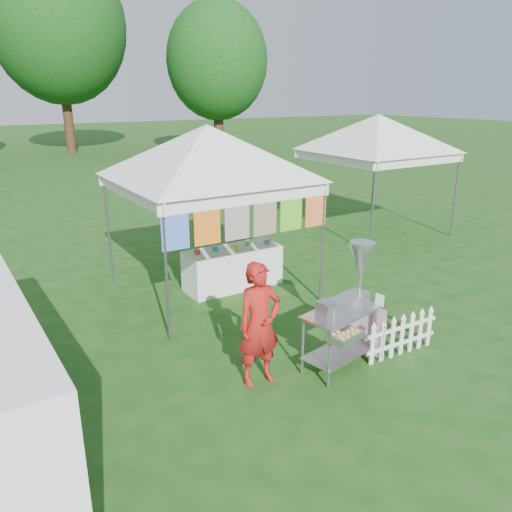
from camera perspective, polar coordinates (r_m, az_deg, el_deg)
ground at (r=6.72m, az=9.07°, el=-13.50°), size 120.00×120.00×0.00m
canopy_main at (r=8.66m, az=-5.64°, el=14.67°), size 4.24×4.24×3.45m
canopy_right at (r=13.16m, az=13.87°, el=15.44°), size 4.24×4.24×3.45m
tree_mid at (r=33.16m, az=-21.72°, el=23.28°), size 7.60×7.60×11.52m
tree_right at (r=29.72m, az=-4.47°, el=21.35°), size 5.60×5.60×8.42m
donut_cart at (r=6.63m, az=10.74°, el=-4.61°), size 1.20×1.01×1.65m
vendor at (r=6.17m, az=0.40°, el=-7.81°), size 0.60×0.41×1.59m
picket_fence at (r=7.30m, az=16.33°, el=-8.76°), size 1.26×0.07×0.56m
display_table at (r=9.36m, az=-2.68°, el=-1.35°), size 1.80×0.70×0.75m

